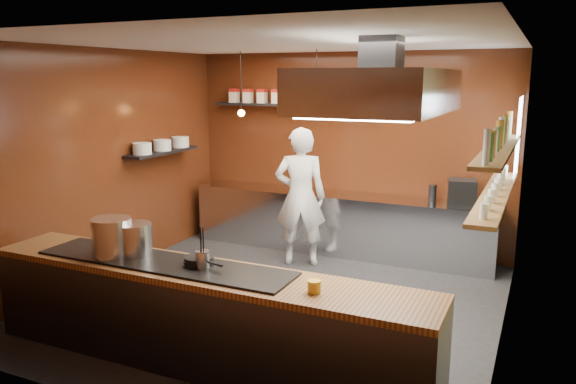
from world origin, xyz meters
The scene contains 26 objects.
floor centered at (0.00, 0.00, 0.00)m, with size 5.00×5.00×0.00m, color black.
back_wall centered at (0.00, 2.50, 1.50)m, with size 5.00×5.00×0.00m, color #351509.
left_wall centered at (-2.50, 0.00, 1.50)m, with size 5.00×5.00×0.00m, color #351509.
right_wall centered at (2.50, 0.00, 1.50)m, with size 5.00×5.00×0.00m, color brown.
ceiling centered at (0.00, 0.00, 3.00)m, with size 5.00×5.00×0.00m, color silver.
window_pane centered at (2.45, 1.70, 1.90)m, with size 1.00×1.00×0.00m, color white.
prep_counter centered at (0.00, 2.17, 0.45)m, with size 4.60×0.65×0.90m, color silver.
pass_counter centered at (0.00, -1.60, 0.47)m, with size 4.40×0.72×0.94m.
tin_shelf centered at (-0.90, 2.36, 2.20)m, with size 2.60×0.26×0.04m, color black.
plate_shelf centered at (-2.34, 1.00, 1.55)m, with size 0.30×1.40×0.04m, color black.
bottle_shelf_upper centered at (2.34, 0.30, 1.92)m, with size 0.26×2.80×0.04m, color brown.
bottle_shelf_lower centered at (2.34, 0.30, 1.45)m, with size 0.26×2.80×0.04m, color brown.
extractor_hood centered at (1.30, -0.40, 2.51)m, with size 1.20×2.00×0.72m.
pendant_left centered at (-1.40, 1.70, 2.15)m, with size 0.10×0.10×0.95m.
pendant_right centered at (-0.20, 1.70, 2.15)m, with size 0.10×0.10×0.95m.
storage_tins centered at (-0.75, 2.36, 2.33)m, with size 2.43×0.13×0.22m.
plate_stacks centered at (-2.34, 1.00, 1.65)m, with size 0.26×1.16×0.16m.
bottles centered at (2.34, 0.30, 2.06)m, with size 0.06×2.66×0.24m.
wine_glasses centered at (2.34, 0.30, 1.53)m, with size 0.07×2.37×0.13m.
stockpot_large centered at (-0.94, -1.66, 1.13)m, with size 0.38×0.38×0.37m, color silver.
stockpot_small centered at (-0.76, -1.55, 1.10)m, with size 0.33×0.33×0.31m, color #BABDC1.
utensil_crock centered at (0.05, -1.60, 1.02)m, with size 0.12×0.12×0.16m, color silver.
frying_pan centered at (-0.04, -1.53, 0.98)m, with size 0.45×0.29×0.07m.
butter_jar centered at (1.16, -1.67, 0.97)m, with size 0.11×0.11×0.10m, color gold.
espresso_machine centered at (1.78, 2.12, 1.08)m, with size 0.37×0.35×0.37m, color black.
chef centered at (-0.31, 1.41, 0.98)m, with size 0.71×0.47×1.96m, color silver.
Camera 1 is at (2.76, -5.65, 2.63)m, focal length 35.00 mm.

